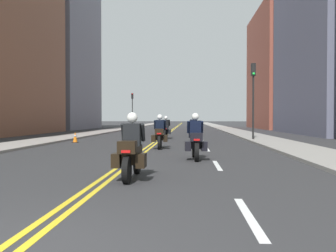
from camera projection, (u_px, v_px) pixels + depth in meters
The scene contains 17 objects.
ground_plane at pixel (174, 129), 51.59m from camera, with size 264.00×264.00×0.00m, color #2D2D2F.
sidewalk_left at pixel (124, 128), 51.96m from camera, with size 2.56×144.00×0.12m, color gray.
sidewalk_right at pixel (225, 128), 51.21m from camera, with size 2.56×144.00×0.12m, color gray.
centreline_yellow_inner at pixel (173, 129), 51.59m from camera, with size 0.12×132.00×0.01m, color yellow.
centreline_yellow_outer at pixel (175, 129), 51.58m from camera, with size 0.12×132.00×0.01m, color yellow.
lane_dashes_white at pixel (198, 135), 32.46m from camera, with size 0.14×56.40×0.01m.
building_left_2 at pixel (52, 51), 51.32m from camera, with size 10.02×15.72×21.46m.
building_right_2 at pixel (290, 70), 53.45m from camera, with size 9.73×17.63×16.89m.
motorcycle_0 at pixel (132, 152), 8.88m from camera, with size 0.77×2.14×1.60m.
motorcycle_1 at pixel (195, 141), 13.13m from camera, with size 0.78×2.16×1.64m.
motorcycle_2 at pixel (160, 135), 17.91m from camera, with size 0.78×2.14×1.64m.
motorcycle_3 at pixel (195, 132), 21.96m from camera, with size 0.77×2.09×1.58m.
motorcycle_4 at pixel (166, 129), 26.60m from camera, with size 0.77×2.26×1.62m.
motorcycle_5 at pixel (193, 128), 30.63m from camera, with size 0.77×2.24×1.63m.
traffic_cone_0 at pixel (75, 137), 22.27m from camera, with size 0.33×0.33×0.66m.
traffic_light_near at pixel (253, 88), 23.82m from camera, with size 0.28×0.38×4.96m.
traffic_light_far at pixel (132, 104), 53.93m from camera, with size 0.28×0.38×5.08m.
Camera 1 is at (1.96, -3.54, 1.45)m, focal length 39.92 mm.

